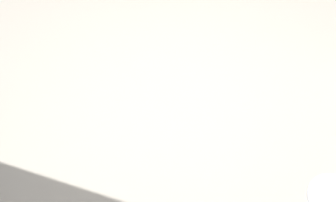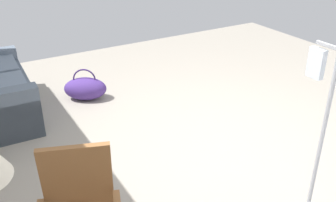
# 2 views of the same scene
# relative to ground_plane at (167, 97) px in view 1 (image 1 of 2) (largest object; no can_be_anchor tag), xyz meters

# --- Properties ---
(ground_plane) EXTENTS (7.46, 7.46, 0.00)m
(ground_plane) POSITION_rel_ground_plane_xyz_m (0.00, 0.00, 0.00)
(ground_plane) COLOR gray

